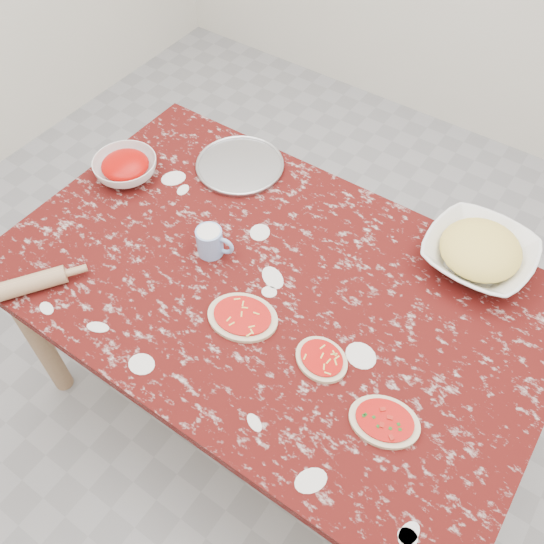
{
  "coord_description": "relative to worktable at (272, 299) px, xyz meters",
  "views": [
    {
      "loc": [
        0.58,
        -0.84,
        2.1
      ],
      "look_at": [
        0.0,
        0.0,
        0.8
      ],
      "focal_mm": 38.31,
      "sensor_mm": 36.0,
      "label": 1
    }
  ],
  "objects": [
    {
      "name": "flour_mug",
      "position": [
        -0.22,
        -0.01,
        0.13
      ],
      "size": [
        0.12,
        0.08,
        0.09
      ],
      "color": "#82A6E1",
      "rests_on": "worktable"
    },
    {
      "name": "pizza_right",
      "position": [
        0.47,
        -0.2,
        0.09
      ],
      "size": [
        0.2,
        0.17,
        0.02
      ],
      "color": "beige",
      "rests_on": "worktable"
    },
    {
      "name": "pizza_left",
      "position": [
        0.0,
        -0.15,
        0.09
      ],
      "size": [
        0.23,
        0.2,
        0.02
      ],
      "color": "beige",
      "rests_on": "worktable"
    },
    {
      "name": "pizza_mid",
      "position": [
        0.25,
        -0.14,
        0.09
      ],
      "size": [
        0.17,
        0.15,
        0.02
      ],
      "color": "beige",
      "rests_on": "worktable"
    },
    {
      "name": "cheese_bowl",
      "position": [
        0.46,
        0.41,
        0.12
      ],
      "size": [
        0.33,
        0.33,
        0.08
      ],
      "primitive_type": "imported",
      "rotation": [
        0.0,
        0.0,
        -0.04
      ],
      "color": "white",
      "rests_on": "worktable"
    },
    {
      "name": "worktable",
      "position": [
        0.0,
        0.0,
        0.0
      ],
      "size": [
        1.6,
        1.0,
        0.75
      ],
      "color": "#400C0A",
      "rests_on": "ground"
    },
    {
      "name": "rolling_pin",
      "position": [
        -0.57,
        -0.44,
        0.11
      ],
      "size": [
        0.19,
        0.25,
        0.05
      ],
      "primitive_type": "cylinder",
      "rotation": [
        0.0,
        1.57,
        0.98
      ],
      "color": "tan",
      "rests_on": "worktable"
    },
    {
      "name": "pizza_tray",
      "position": [
        -0.38,
        0.35,
        0.09
      ],
      "size": [
        0.32,
        0.32,
        0.01
      ],
      "primitive_type": "cylinder",
      "rotation": [
        0.0,
        0.0,
        -0.07
      ],
      "color": "#B2B2B7",
      "rests_on": "worktable"
    },
    {
      "name": "ground",
      "position": [
        0.0,
        0.0,
        -0.67
      ],
      "size": [
        4.0,
        4.0,
        0.0
      ],
      "primitive_type": "plane",
      "color": "gray"
    },
    {
      "name": "sauce_bowl",
      "position": [
        -0.67,
        0.1,
        0.12
      ],
      "size": [
        0.23,
        0.23,
        0.07
      ],
      "primitive_type": "imported",
      "rotation": [
        0.0,
        0.0,
        0.07
      ],
      "color": "white",
      "rests_on": "worktable"
    }
  ]
}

